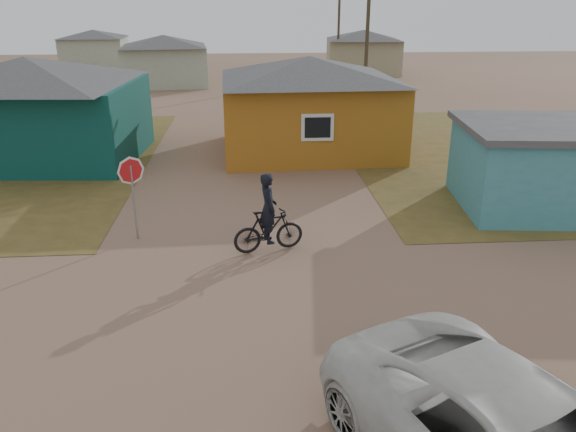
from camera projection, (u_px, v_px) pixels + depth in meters
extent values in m
plane|color=#88654E|center=(256.00, 337.00, 10.75)|extent=(120.00, 120.00, 0.00)
cube|color=#0A3A35|center=(34.00, 122.00, 22.17)|extent=(8.40, 6.54, 3.00)
pyramid|color=#3E3E40|center=(25.00, 70.00, 21.45)|extent=(8.93, 7.08, 1.00)
cube|color=#A66519|center=(309.00, 115.00, 23.39)|extent=(7.21, 6.24, 3.00)
pyramid|color=#3E3E40|center=(309.00, 67.00, 22.68)|extent=(7.72, 6.76, 0.90)
cube|color=silver|center=(318.00, 127.00, 20.52)|extent=(1.20, 0.06, 1.00)
cube|color=black|center=(318.00, 128.00, 20.49)|extent=(0.95, 0.04, 0.75)
cube|color=teal|center=(564.00, 170.00, 17.00)|extent=(6.39, 4.61, 2.40)
cube|color=#3E3E40|center=(572.00, 128.00, 16.53)|extent=(6.71, 4.93, 0.20)
cube|color=#A3AD95|center=(165.00, 66.00, 41.44)|extent=(6.49, 5.60, 2.80)
pyramid|color=#3E3E40|center=(163.00, 41.00, 40.79)|extent=(7.04, 6.15, 0.80)
cube|color=gray|center=(363.00, 57.00, 48.11)|extent=(6.41, 5.50, 2.80)
pyramid|color=#3E3E40|center=(364.00, 35.00, 47.46)|extent=(6.95, 6.05, 0.80)
cube|color=#A3AD95|center=(95.00, 53.00, 52.07)|extent=(5.75, 5.28, 2.70)
pyramid|color=#3E3E40|center=(93.00, 34.00, 51.45)|extent=(6.28, 5.81, 0.70)
cylinder|color=#423727|center=(367.00, 39.00, 30.20)|extent=(0.20, 0.20, 8.00)
cylinder|color=#423727|center=(339.00, 26.00, 45.14)|extent=(0.20, 0.20, 8.00)
cylinder|color=gray|center=(134.00, 203.00, 14.75)|extent=(0.06, 0.06, 2.06)
imported|color=black|center=(269.00, 231.00, 14.24)|extent=(1.89, 0.95, 1.10)
imported|color=black|center=(268.00, 208.00, 14.01)|extent=(0.58, 0.74, 1.80)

